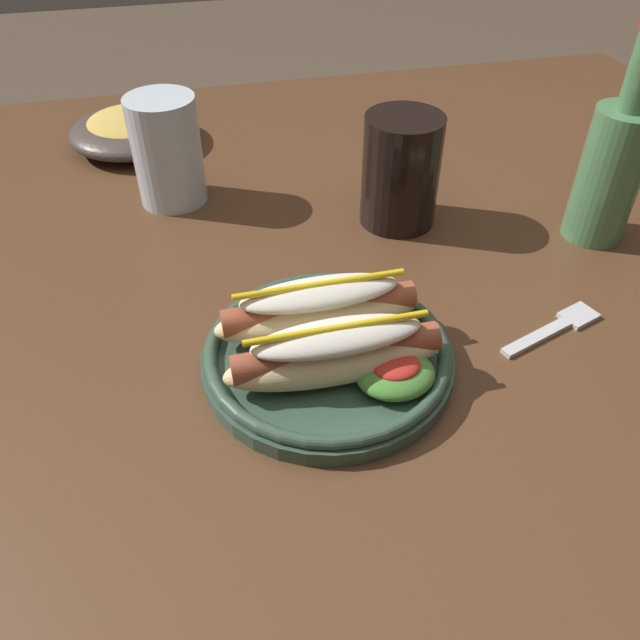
{
  "coord_description": "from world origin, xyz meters",
  "views": [
    {
      "loc": [
        -0.14,
        -0.59,
        1.16
      ],
      "look_at": [
        -0.04,
        -0.16,
        0.77
      ],
      "focal_mm": 35.73,
      "sensor_mm": 36.0,
      "label": 1
    }
  ],
  "objects": [
    {
      "name": "ground_plane",
      "position": [
        0.0,
        0.0,
        0.0
      ],
      "size": [
        8.0,
        8.0,
        0.0
      ],
      "primitive_type": "plane",
      "color": "brown"
    },
    {
      "name": "dining_table",
      "position": [
        0.0,
        0.0,
        0.65
      ],
      "size": [
        1.38,
        1.05,
        0.74
      ],
      "color": "#51331E",
      "rests_on": "ground_plane"
    },
    {
      "name": "hot_dog_plate",
      "position": [
        -0.03,
        -0.19,
        0.77
      ],
      "size": [
        0.23,
        0.23,
        0.08
      ],
      "color": "#334C3D",
      "rests_on": "dining_table"
    },
    {
      "name": "fork",
      "position": [
        0.2,
        -0.19,
        0.74
      ],
      "size": [
        0.12,
        0.06,
        0.0
      ],
      "rotation": [
        0.0,
        0.0,
        0.34
      ],
      "color": "silver",
      "rests_on": "dining_table"
    },
    {
      "name": "soda_cup",
      "position": [
        0.11,
        0.04,
        0.81
      ],
      "size": [
        0.09,
        0.09,
        0.13
      ],
      "primitive_type": "cylinder",
      "color": "black",
      "rests_on": "dining_table"
    },
    {
      "name": "water_cup",
      "position": [
        -0.15,
        0.15,
        0.81
      ],
      "size": [
        0.08,
        0.08,
        0.13
      ],
      "primitive_type": "cylinder",
      "color": "silver",
      "rests_on": "dining_table"
    },
    {
      "name": "glass_bottle",
      "position": [
        0.32,
        -0.05,
        0.83
      ],
      "size": [
        0.07,
        0.07,
        0.24
      ],
      "color": "#4C7F51",
      "rests_on": "dining_table"
    },
    {
      "name": "side_bowl",
      "position": [
        -0.2,
        0.32,
        0.76
      ],
      "size": [
        0.18,
        0.18,
        0.05
      ],
      "color": "#423833",
      "rests_on": "dining_table"
    }
  ]
}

